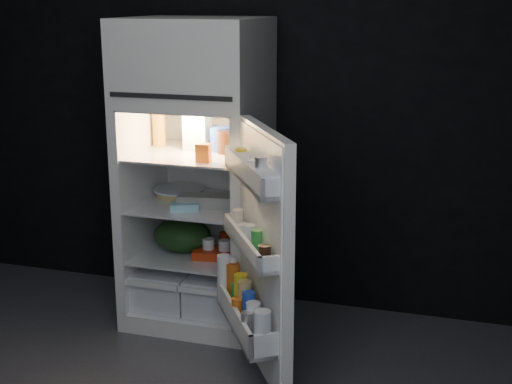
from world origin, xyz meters
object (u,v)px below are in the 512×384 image
(refrigerator, at_px, (198,163))
(yogurt_tray, at_px, (218,254))
(milk_jug, at_px, (197,129))
(fridge_door, at_px, (258,258))
(egg_carton, at_px, (206,201))

(refrigerator, xyz_separation_m, yogurt_tray, (0.16, -0.11, -0.50))
(milk_jug, xyz_separation_m, yogurt_tray, (0.18, -0.16, -0.69))
(milk_jug, distance_m, yogurt_tray, 0.74)
(yogurt_tray, bearing_deg, fridge_door, -63.44)
(milk_jug, bearing_deg, fridge_door, -53.80)
(milk_jug, height_order, yogurt_tray, milk_jug)
(refrigerator, distance_m, milk_jug, 0.20)
(egg_carton, bearing_deg, yogurt_tray, -12.88)
(refrigerator, bearing_deg, egg_carton, -52.10)
(egg_carton, bearing_deg, fridge_door, -60.16)
(fridge_door, relative_size, milk_jug, 5.08)
(refrigerator, xyz_separation_m, egg_carton, (0.08, -0.11, -0.19))
(milk_jug, bearing_deg, yogurt_tray, -44.95)
(refrigerator, height_order, egg_carton, refrigerator)
(refrigerator, relative_size, fridge_door, 1.46)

